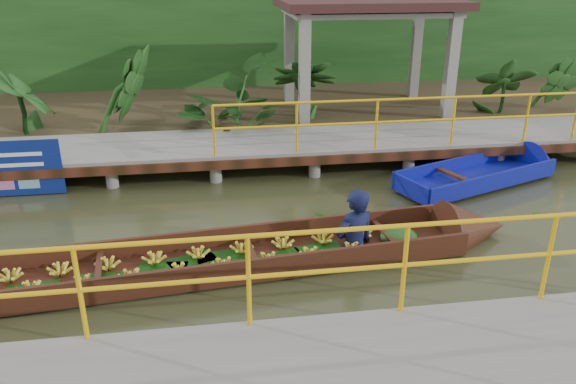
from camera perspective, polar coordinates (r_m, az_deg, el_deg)
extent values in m
plane|color=#2A2E17|center=(8.90, -0.31, -4.83)|extent=(80.00, 80.00, 0.00)
cube|color=#322619|center=(15.85, -4.23, 8.31)|extent=(30.00, 8.00, 0.45)
cube|color=slate|center=(11.94, -2.73, 4.97)|extent=(16.00, 2.00, 0.15)
cube|color=black|center=(11.02, -2.18, 3.03)|extent=(16.00, 0.12, 0.18)
cylinder|color=yellow|center=(11.36, 11.81, 9.24)|extent=(7.50, 0.05, 0.05)
cylinder|color=yellow|center=(11.47, 11.63, 7.05)|extent=(7.50, 0.05, 0.05)
cylinder|color=yellow|center=(11.48, 11.61, 6.81)|extent=(0.05, 0.05, 1.00)
cylinder|color=slate|center=(11.58, -22.35, 1.22)|extent=(0.24, 0.24, 0.55)
cylinder|color=slate|center=(13.05, -20.87, 3.74)|extent=(0.24, 0.24, 0.55)
cylinder|color=slate|center=(11.25, -12.46, 1.83)|extent=(0.24, 0.24, 0.55)
cylinder|color=slate|center=(12.76, -12.08, 4.33)|extent=(0.24, 0.24, 0.55)
cylinder|color=slate|center=(11.27, -2.28, 2.40)|extent=(0.24, 0.24, 0.55)
cylinder|color=slate|center=(12.78, -3.08, 4.84)|extent=(0.24, 0.24, 0.55)
cylinder|color=slate|center=(11.64, 7.56, 2.88)|extent=(0.24, 0.24, 0.55)
cylinder|color=slate|center=(13.11, 5.69, 5.21)|extent=(0.24, 0.24, 0.55)
cylinder|color=slate|center=(12.33, 16.56, 3.25)|extent=(0.24, 0.24, 0.55)
cylinder|color=slate|center=(13.72, 13.86, 5.45)|extent=(0.24, 0.24, 0.55)
cylinder|color=slate|center=(13.29, 24.44, 3.50)|extent=(0.24, 0.24, 0.55)
cylinder|color=slate|center=(14.59, 21.20, 5.57)|extent=(0.24, 0.24, 0.55)
cylinder|color=slate|center=(11.27, -2.28, 2.40)|extent=(0.24, 0.24, 0.55)
cylinder|color=yellow|center=(5.77, 13.98, -3.19)|extent=(10.00, 0.05, 0.05)
cylinder|color=yellow|center=(5.97, 13.58, -7.09)|extent=(10.00, 0.05, 0.05)
cylinder|color=yellow|center=(6.00, 13.54, -7.51)|extent=(0.05, 0.05, 1.00)
cube|color=slate|center=(13.37, 1.68, 11.75)|extent=(0.25, 0.25, 2.80)
cube|color=slate|center=(14.44, 16.20, 11.69)|extent=(0.25, 0.25, 2.80)
cube|color=slate|center=(15.70, 0.11, 13.36)|extent=(0.25, 0.25, 2.80)
cube|color=slate|center=(16.62, 12.82, 13.33)|extent=(0.25, 0.25, 2.80)
cube|color=slate|center=(14.77, 8.12, 17.66)|extent=(4.00, 2.60, 0.12)
cube|color=#361C1B|center=(14.75, 8.16, 18.43)|extent=(4.40, 3.00, 0.20)
cube|color=#153A12|center=(17.99, -5.06, 15.73)|extent=(30.00, 0.80, 4.00)
cube|color=#35180E|center=(8.09, -11.11, -7.81)|extent=(8.43, 1.89, 0.06)
cube|color=#35180E|center=(8.48, -11.44, -5.22)|extent=(8.33, 0.91, 0.36)
cube|color=#35180E|center=(7.56, -10.91, -8.81)|extent=(8.33, 0.91, 0.36)
cone|color=#35180E|center=(9.40, 18.45, -3.55)|extent=(1.14, 1.11, 1.00)
ellipsoid|color=#153A12|center=(8.78, 11.20, -4.48)|extent=(0.63, 0.52, 0.27)
imported|color=#0F1338|center=(8.15, 6.98, 0.25)|extent=(0.79, 0.65, 1.86)
cube|color=#0C138E|center=(11.59, 18.47, 1.21)|extent=(3.45, 2.11, 0.11)
cube|color=#0C138E|center=(11.86, 16.82, 2.58)|extent=(3.12, 1.24, 0.33)
cube|color=#0C138E|center=(11.25, 20.37, 1.03)|extent=(3.12, 1.24, 0.33)
cube|color=#0C138E|center=(10.43, 12.33, 0.32)|extent=(0.42, 0.95, 0.33)
cone|color=#0C138E|center=(12.97, 24.18, 2.91)|extent=(0.95, 1.10, 0.93)
cube|color=black|center=(11.14, 16.64, 1.57)|extent=(0.46, 0.97, 0.06)
imported|color=#153A12|center=(14.01, -25.31, 8.98)|extent=(1.40, 1.40, 1.75)
imported|color=#153A12|center=(13.57, -17.12, 9.76)|extent=(1.40, 1.40, 1.75)
imported|color=#153A12|center=(13.43, -6.36, 10.47)|extent=(1.40, 1.40, 1.75)
imported|color=#153A12|center=(13.65, 2.20, 10.78)|extent=(1.40, 1.40, 1.75)
imported|color=#153A12|center=(15.36, 21.20, 10.64)|extent=(1.40, 1.40, 1.75)
imported|color=#153A12|center=(16.15, 25.92, 10.42)|extent=(1.40, 1.40, 1.75)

